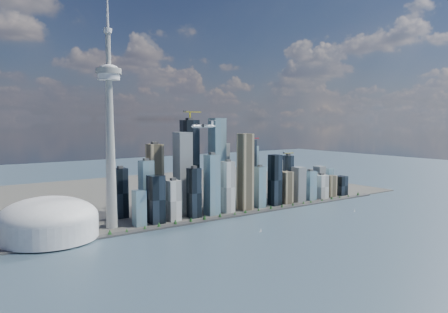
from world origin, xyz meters
TOP-DOWN VIEW (x-y plane):
  - ground at (0.00, 0.00)m, footprint 4000.00×4000.00m
  - seawall at (0.00, 250.00)m, footprint 1100.00×22.00m
  - land at (0.00, 700.00)m, footprint 1400.00×900.00m
  - shoreline_trees at (0.00, 250.00)m, footprint 960.53×7.20m
  - skyscraper_cluster at (59.61, 336.82)m, footprint 736.00×142.00m
  - needle_tower at (-300.00, 310.00)m, footprint 56.00×56.00m
  - dome_stadium at (-440.00, 300.00)m, footprint 200.00×200.00m
  - airplane at (-110.20, 218.74)m, footprint 72.14×63.88m
  - sailboat_west at (-42.37, 91.33)m, footprint 6.66×2.75m
  - sailboat_east at (303.52, 107.34)m, footprint 7.18×3.36m

SIDE VIEW (x-z plane):
  - ground at x=0.00m, z-range 0.00..0.00m
  - land at x=0.00m, z-range 0.00..3.00m
  - seawall at x=0.00m, z-range 0.00..4.00m
  - sailboat_west at x=-42.37m, z-range -1.65..7.54m
  - sailboat_east at x=303.52m, z-range -1.78..8.17m
  - shoreline_trees at x=0.00m, z-range 4.38..13.18m
  - dome_stadium at x=-440.00m, z-range -3.56..82.44m
  - skyscraper_cluster at x=59.61m, z-range -50.99..219.18m
  - airplane at x=-110.20m, z-range 224.97..242.55m
  - needle_tower at x=-300.00m, z-range -39.41..511.09m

